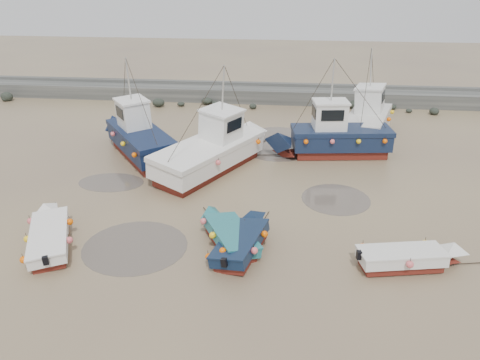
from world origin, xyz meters
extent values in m
plane|color=#8D7C55|center=(0.00, 0.00, 0.00)|extent=(120.00, 120.00, 0.00)
cube|color=#5E5E5A|center=(0.00, 22.00, 0.60)|extent=(60.00, 2.20, 1.20)
cube|color=#5E5E5A|center=(0.00, 23.21, 1.32)|extent=(60.00, 0.60, 0.25)
ellipsoid|color=black|center=(5.10, 19.02, 0.29)|extent=(0.84, 0.86, 0.51)
ellipsoid|color=black|center=(7.80, 20.56, 0.34)|extent=(0.98, 1.07, 0.72)
ellipsoid|color=black|center=(14.16, 19.54, 0.27)|extent=(0.78, 0.90, 0.59)
ellipsoid|color=black|center=(-5.07, 20.46, 0.35)|extent=(0.99, 0.80, 0.58)
ellipsoid|color=black|center=(12.19, 19.77, 0.19)|extent=(0.54, 0.46, 0.30)
ellipsoid|color=black|center=(-23.51, 19.66, 0.23)|extent=(0.65, 0.64, 0.43)
ellipsoid|color=black|center=(9.69, 19.97, 0.21)|extent=(0.61, 0.47, 0.46)
ellipsoid|color=black|center=(-4.31, 20.27, 0.21)|extent=(0.61, 0.53, 0.32)
ellipsoid|color=black|center=(10.99, 20.60, 0.23)|extent=(0.67, 0.55, 0.43)
ellipsoid|color=black|center=(-9.17, 19.34, 0.38)|extent=(1.09, 0.88, 0.72)
ellipsoid|color=black|center=(-7.25, 19.65, 0.23)|extent=(0.65, 0.60, 0.37)
ellipsoid|color=black|center=(9.46, 19.39, 0.31)|extent=(0.88, 0.64, 0.62)
ellipsoid|color=black|center=(-0.92, 19.60, 0.22)|extent=(0.64, 0.62, 0.48)
ellipsoid|color=black|center=(-23.42, 19.80, 0.38)|extent=(1.10, 0.87, 0.86)
ellipsoid|color=black|center=(7.84, 20.42, 0.19)|extent=(0.55, 0.45, 0.29)
cylinder|color=#544B42|center=(-4.36, -2.53, 0.00)|extent=(4.65, 4.65, 0.01)
cylinder|color=#544B42|center=(4.85, 3.08, 0.00)|extent=(3.64, 3.64, 0.01)
cylinder|color=#544B42|center=(-7.79, 3.83, 0.00)|extent=(3.77, 3.77, 0.01)
cylinder|color=#544B42|center=(1.51, 11.36, 0.00)|extent=(5.74, 5.74, 0.01)
cube|color=maroon|center=(-8.00, -2.97, 0.15)|extent=(2.72, 4.02, 0.30)
cube|color=white|center=(-8.00, -2.97, 0.53)|extent=(3.04, 4.37, 0.45)
pyramid|color=white|center=(-8.97, -0.77, 0.98)|extent=(1.67, 1.26, 0.90)
cube|color=brown|center=(-8.00, -2.97, 0.69)|extent=(2.50, 3.65, 0.10)
cube|color=white|center=(-8.00, -2.97, 0.78)|extent=(3.13, 4.48, 0.07)
cube|color=black|center=(-7.13, -4.93, 0.70)|extent=(0.27, 0.25, 0.35)
cylinder|color=black|center=(-9.35, 0.11, 0.03)|extent=(0.84, 1.85, 0.04)
sphere|color=#FB6004|center=(-8.14, -4.82, 0.63)|extent=(0.30, 0.30, 0.30)
sphere|color=#FB6004|center=(-6.86, -3.36, 0.63)|extent=(0.30, 0.30, 0.30)
sphere|color=#FB6004|center=(-8.80, -3.32, 0.63)|extent=(0.30, 0.30, 0.30)
sphere|color=#FB6004|center=(-7.52, -1.87, 0.63)|extent=(0.30, 0.30, 0.30)
sphere|color=#FB6004|center=(-9.46, -1.83, 0.63)|extent=(0.30, 0.30, 0.30)
cube|color=maroon|center=(0.43, -2.61, 0.15)|extent=(2.03, 3.42, 0.30)
cube|color=#0E1E37|center=(0.43, -2.61, 0.53)|extent=(2.31, 3.70, 0.45)
pyramid|color=#0E1E37|center=(0.93, -0.61, 0.98)|extent=(1.64, 1.06, 0.90)
cube|color=brown|center=(0.43, -2.61, 0.69)|extent=(1.88, 3.10, 0.10)
cube|color=#0E1E37|center=(0.43, -2.61, 0.78)|extent=(2.39, 3.79, 0.07)
cube|color=black|center=(-0.01, -4.35, 0.70)|extent=(0.26, 0.23, 0.35)
cylinder|color=black|center=(1.15, 0.25, 0.03)|extent=(0.53, 1.95, 0.04)
sphere|color=#FB6004|center=(-0.76, -3.72, 0.63)|extent=(0.30, 0.30, 0.30)
sphere|color=#FB6004|center=(1.11, -3.49, 0.63)|extent=(0.30, 0.30, 0.30)
sphere|color=#FB6004|center=(-0.42, -2.40, 0.63)|extent=(0.30, 0.30, 0.30)
sphere|color=#FB6004|center=(1.45, -2.16, 0.63)|extent=(0.30, 0.30, 0.30)
sphere|color=#FB6004|center=(-0.09, -1.07, 0.63)|extent=(0.30, 0.30, 0.30)
cube|color=maroon|center=(-0.19, -2.07, 0.15)|extent=(2.55, 3.30, 0.30)
cube|color=#20696F|center=(-0.19, -2.07, 0.53)|extent=(2.85, 3.60, 0.45)
pyramid|color=#20696F|center=(-1.11, -0.31, 0.98)|extent=(1.66, 1.33, 0.90)
cube|color=brown|center=(-0.19, -2.07, 0.69)|extent=(2.34, 3.00, 0.10)
cube|color=#20696F|center=(-0.19, -2.07, 0.78)|extent=(2.94, 3.69, 0.07)
cube|color=black|center=(0.61, -3.59, 0.70)|extent=(0.28, 0.26, 0.35)
cylinder|color=black|center=(-1.51, 0.45, 0.03)|extent=(0.96, 1.79, 0.04)
sphere|color=#FB6004|center=(-0.35, -3.63, 0.63)|extent=(0.30, 0.30, 0.30)
sphere|color=#FB6004|center=(0.89, -2.25, 0.63)|extent=(0.30, 0.30, 0.30)
sphere|color=#FB6004|center=(-0.96, -2.48, 0.63)|extent=(0.30, 0.30, 0.30)
sphere|color=#FB6004|center=(0.28, -1.09, 0.63)|extent=(0.30, 0.30, 0.30)
sphere|color=#FB6004|center=(-1.56, -1.32, 0.63)|extent=(0.30, 0.30, 0.30)
cube|color=maroon|center=(6.98, -2.94, 0.15)|extent=(3.34, 1.73, 0.30)
cube|color=silver|center=(6.98, -2.94, 0.53)|extent=(3.61, 1.97, 0.45)
pyramid|color=silver|center=(9.00, -2.54, 0.98)|extent=(0.96, 1.44, 0.90)
cube|color=brown|center=(6.98, -2.94, 0.69)|extent=(3.02, 1.60, 0.10)
cube|color=silver|center=(6.98, -2.94, 0.78)|extent=(3.70, 2.04, 0.07)
cube|color=black|center=(5.23, -3.29, 0.70)|extent=(0.22, 0.25, 0.35)
cylinder|color=black|center=(9.86, -2.37, 0.03)|extent=(1.97, 0.43, 0.04)
sphere|color=#FB6004|center=(5.50, -2.43, 0.63)|extent=(0.30, 0.30, 0.30)
sphere|color=#FB6004|center=(7.13, -3.71, 0.63)|extent=(0.30, 0.30, 0.30)
sphere|color=#FB6004|center=(8.16, -1.91, 0.63)|extent=(0.30, 0.30, 0.30)
cube|color=maroon|center=(-7.08, 7.72, 0.28)|extent=(5.30, 6.20, 0.55)
cube|color=#0D1936|center=(-7.08, 7.72, 1.02)|extent=(5.86, 6.77, 0.95)
pyramid|color=#0D1936|center=(-9.39, 10.85, 1.72)|extent=(2.74, 2.55, 1.40)
cube|color=brown|center=(-7.08, 7.72, 1.54)|extent=(5.69, 6.60, 0.08)
cube|color=#0D1936|center=(-7.08, 7.72, 1.68)|extent=(5.99, 6.92, 0.30)
cube|color=white|center=(-7.62, 8.45, 2.65)|extent=(2.52, 2.59, 1.70)
cube|color=white|center=(-7.62, 8.45, 3.56)|extent=(2.72, 2.80, 0.12)
cube|color=black|center=(-8.23, 9.27, 2.91)|extent=(1.16, 0.87, 0.68)
cylinder|color=#B7B7B2|center=(-7.62, 8.45, 4.92)|extent=(0.10, 0.10, 2.60)
cylinder|color=black|center=(-10.04, 11.74, 0.03)|extent=(1.82, 2.44, 0.05)
sphere|color=#E56065|center=(-6.55, 4.81, 1.38)|extent=(0.30, 0.30, 0.30)
sphere|color=#E56065|center=(-5.09, 7.21, 1.38)|extent=(0.30, 0.30, 0.30)
sphere|color=#E56065|center=(-7.81, 6.52, 1.38)|extent=(0.30, 0.30, 0.30)
sphere|color=#E56065|center=(-6.35, 8.92, 1.38)|extent=(0.30, 0.30, 0.30)
sphere|color=#E56065|center=(-9.07, 8.23, 1.38)|extent=(0.30, 0.30, 0.30)
sphere|color=#E56065|center=(-7.61, 10.63, 1.38)|extent=(0.30, 0.30, 0.30)
cube|color=maroon|center=(-2.50, 6.00, 0.28)|extent=(5.48, 7.43, 0.55)
cube|color=white|center=(-2.50, 6.00, 1.02)|extent=(6.08, 8.08, 0.95)
pyramid|color=white|center=(-0.35, 9.88, 1.72)|extent=(3.02, 2.53, 1.40)
cube|color=brown|center=(-2.50, 6.00, 1.54)|extent=(5.91, 7.88, 0.08)
cube|color=white|center=(-2.50, 6.00, 1.68)|extent=(6.22, 8.26, 0.30)
cube|color=white|center=(-1.99, 6.92, 2.65)|extent=(2.60, 2.65, 1.70)
cube|color=white|center=(-1.99, 6.92, 3.56)|extent=(2.80, 2.86, 0.12)
cube|color=black|center=(-1.49, 7.82, 2.91)|extent=(1.41, 0.81, 0.68)
cylinder|color=#B7B7B2|center=(-1.99, 6.92, 4.92)|extent=(0.10, 0.10, 2.60)
cylinder|color=black|center=(0.22, 10.91, 0.03)|extent=(1.50, 2.65, 0.05)
sphere|color=#E56065|center=(-5.26, 4.00, 1.38)|extent=(0.30, 0.30, 0.30)
sphere|color=#E56065|center=(-1.73, 4.39, 1.38)|extent=(0.30, 0.30, 0.30)
sphere|color=#E56065|center=(-3.27, 7.60, 1.38)|extent=(0.30, 0.30, 0.30)
sphere|color=#E56065|center=(0.26, 8.00, 1.38)|extent=(0.30, 0.30, 0.30)
cube|color=maroon|center=(5.57, 9.47, 0.28)|extent=(5.94, 2.61, 0.55)
cube|color=#131F39|center=(5.57, 9.47, 1.02)|extent=(6.39, 3.00, 0.95)
pyramid|color=#131F39|center=(1.97, 9.01, 1.72)|extent=(1.70, 2.40, 1.40)
cube|color=brown|center=(5.57, 9.47, 1.54)|extent=(6.24, 2.89, 0.08)
cube|color=#131F39|center=(5.57, 9.47, 1.68)|extent=(6.54, 3.06, 0.30)
cube|color=white|center=(4.74, 9.36, 2.65)|extent=(2.18, 1.80, 1.70)
cube|color=white|center=(4.74, 9.36, 3.56)|extent=(2.36, 1.95, 0.12)
cube|color=black|center=(3.73, 9.23, 2.91)|extent=(0.22, 1.32, 0.68)
cylinder|color=#B7B7B2|center=(4.74, 9.36, 4.92)|extent=(0.10, 0.10, 2.60)
cylinder|color=black|center=(0.91, 8.87, 0.03)|extent=(2.98, 0.43, 0.05)
sphere|color=#E56065|center=(8.16, 8.55, 1.38)|extent=(0.30, 0.30, 0.30)
sphere|color=#E56065|center=(7.03, 10.90, 1.38)|extent=(0.30, 0.30, 0.30)
sphere|color=#E56065|center=(6.54, 8.35, 1.38)|extent=(0.30, 0.30, 0.30)
sphere|color=#E56065|center=(5.41, 10.69, 1.38)|extent=(0.30, 0.30, 0.30)
sphere|color=#E56065|center=(4.92, 8.14, 1.38)|extent=(0.30, 0.30, 0.30)
sphere|color=#E56065|center=(3.79, 10.49, 1.38)|extent=(0.30, 0.30, 0.30)
sphere|color=#E56065|center=(3.30, 7.93, 1.38)|extent=(0.30, 0.30, 0.30)
cube|color=maroon|center=(7.78, 12.71, 0.28)|extent=(3.70, 5.99, 0.55)
cube|color=beige|center=(7.78, 12.71, 1.02)|extent=(4.18, 6.49, 0.95)
pyramid|color=beige|center=(8.82, 16.11, 1.72)|extent=(2.83, 2.10, 1.40)
cube|color=brown|center=(7.78, 12.71, 1.54)|extent=(4.04, 6.33, 0.08)
cube|color=beige|center=(7.78, 12.71, 1.68)|extent=(4.27, 6.64, 0.30)
cube|color=white|center=(8.02, 13.49, 2.65)|extent=(2.28, 2.43, 1.70)
cube|color=white|center=(8.02, 13.49, 3.56)|extent=(2.46, 2.63, 0.12)
cube|color=black|center=(8.32, 14.47, 2.91)|extent=(1.45, 0.49, 0.68)
cylinder|color=#B7B7B2|center=(8.02, 13.49, 4.92)|extent=(0.10, 0.10, 2.60)
cylinder|color=black|center=(9.14, 17.12, 0.03)|extent=(0.93, 2.88, 0.05)
sphere|color=#E56065|center=(5.76, 10.83, 1.38)|extent=(0.30, 0.30, 0.30)
sphere|color=#E56065|center=(8.68, 10.93, 1.38)|extent=(0.30, 0.30, 0.30)
sphere|color=#E56065|center=(6.32, 12.66, 1.38)|extent=(0.30, 0.30, 0.30)
sphere|color=#E56065|center=(9.24, 12.76, 1.38)|extent=(0.30, 0.30, 0.30)
sphere|color=#E56065|center=(6.88, 14.49, 1.38)|extent=(0.30, 0.30, 0.30)
sphere|color=#E56065|center=(9.80, 14.59, 1.38)|extent=(0.30, 0.30, 0.30)
imported|color=#151C34|center=(-5.31, 5.17, 0.00)|extent=(0.70, 0.70, 1.63)
camera|label=1|loc=(2.13, -19.46, 11.39)|focal=35.00mm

